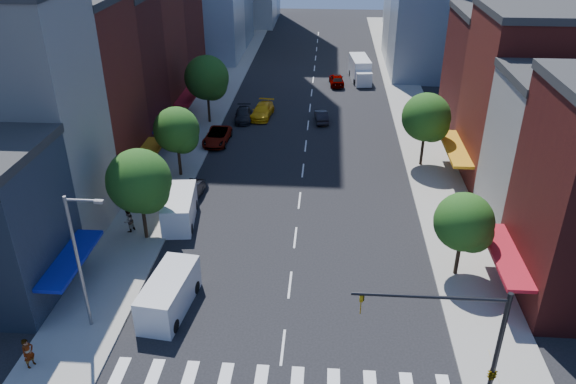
% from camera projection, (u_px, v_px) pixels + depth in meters
% --- Properties ---
extents(ground, '(220.00, 220.00, 0.00)m').
position_uv_depth(ground, '(283.00, 347.00, 33.17)').
color(ground, black).
rests_on(ground, ground).
extents(sidewalk_left, '(5.00, 120.00, 0.15)m').
position_uv_depth(sidewalk_left, '(208.00, 110.00, 69.13)').
color(sidewalk_left, gray).
rests_on(sidewalk_left, ground).
extents(sidewalk_right, '(5.00, 120.00, 0.15)m').
position_uv_depth(sidewalk_right, '(413.00, 115.00, 67.53)').
color(sidewalk_right, gray).
rests_on(sidewalk_right, ground).
extents(bldg_left_1, '(12.00, 8.00, 18.00)m').
position_uv_depth(bldg_left_1, '(9.00, 122.00, 40.84)').
color(bldg_left_1, beige).
rests_on(bldg_left_1, ground).
extents(bldg_left_2, '(12.00, 9.00, 16.00)m').
position_uv_depth(bldg_left_2, '(61.00, 98.00, 48.79)').
color(bldg_left_2, maroon).
rests_on(bldg_left_2, ground).
extents(bldg_left_3, '(12.00, 8.00, 15.00)m').
position_uv_depth(bldg_left_3, '(98.00, 75.00, 56.50)').
color(bldg_left_3, '#4A1412').
rests_on(bldg_left_3, ground).
extents(bldg_left_4, '(12.00, 9.00, 17.00)m').
position_uv_depth(bldg_left_4, '(125.00, 45.00, 63.51)').
color(bldg_left_4, maroon).
rests_on(bldg_left_4, ground).
extents(bldg_left_5, '(12.00, 10.00, 13.00)m').
position_uv_depth(bldg_left_5, '(151.00, 43.00, 72.81)').
color(bldg_left_5, '#4A1412').
rests_on(bldg_left_5, ground).
extents(bldg_right_1, '(12.00, 8.00, 12.00)m').
position_uv_depth(bldg_right_1, '(576.00, 160.00, 42.20)').
color(bldg_right_1, beige).
rests_on(bldg_right_1, ground).
extents(bldg_right_2, '(12.00, 10.00, 15.00)m').
position_uv_depth(bldg_right_2, '(542.00, 102.00, 49.41)').
color(bldg_right_2, maroon).
rests_on(bldg_right_2, ground).
extents(bldg_right_3, '(12.00, 10.00, 13.00)m').
position_uv_depth(bldg_right_3, '(509.00, 79.00, 58.68)').
color(bldg_right_3, '#4A1412').
rests_on(bldg_right_3, ground).
extents(traffic_signal, '(7.24, 2.24, 8.00)m').
position_uv_depth(traffic_signal, '(483.00, 360.00, 26.62)').
color(traffic_signal, black).
rests_on(traffic_signal, sidewalk_right).
extents(streetlight, '(2.25, 0.25, 9.00)m').
position_uv_depth(streetlight, '(80.00, 255.00, 32.33)').
color(streetlight, slate).
rests_on(streetlight, sidewalk_left).
extents(tree_left_near, '(4.80, 4.80, 7.30)m').
position_uv_depth(tree_left_near, '(141.00, 184.00, 41.22)').
color(tree_left_near, black).
rests_on(tree_left_near, sidewalk_left).
extents(tree_left_mid, '(4.20, 4.20, 6.65)m').
position_uv_depth(tree_left_mid, '(178.00, 132.00, 51.06)').
color(tree_left_mid, black).
rests_on(tree_left_mid, sidewalk_left).
extents(tree_left_far, '(5.00, 5.00, 7.75)m').
position_uv_depth(tree_left_far, '(208.00, 80.00, 63.06)').
color(tree_left_far, black).
rests_on(tree_left_far, sidewalk_left).
extents(tree_right_near, '(4.00, 4.00, 6.20)m').
position_uv_depth(tree_right_near, '(466.00, 225.00, 37.42)').
color(tree_right_near, black).
rests_on(tree_right_near, sidewalk_right).
extents(tree_right_far, '(4.60, 4.60, 7.20)m').
position_uv_depth(tree_right_far, '(428.00, 119.00, 52.94)').
color(tree_right_far, black).
rests_on(tree_right_far, sidewalk_right).
extents(parked_car_front, '(2.01, 4.03, 1.32)m').
position_uv_depth(parked_car_front, '(178.00, 280.00, 37.88)').
color(parked_car_front, '#B8B9BD').
rests_on(parked_car_front, ground).
extents(parked_car_second, '(1.90, 4.41, 1.41)m').
position_uv_depth(parked_car_second, '(190.00, 193.00, 48.79)').
color(parked_car_second, black).
rests_on(parked_car_second, ground).
extents(parked_car_third, '(2.61, 5.37, 1.47)m').
position_uv_depth(parked_car_third, '(217.00, 136.00, 59.98)').
color(parked_car_third, '#999999').
rests_on(parked_car_third, ground).
extents(parked_car_rear, '(2.28, 4.75, 1.34)m').
position_uv_depth(parked_car_rear, '(243.00, 115.00, 66.03)').
color(parked_car_rear, black).
rests_on(parked_car_rear, ground).
extents(cargo_van_near, '(2.94, 5.92, 2.42)m').
position_uv_depth(cargo_van_near, '(168.00, 295.00, 35.54)').
color(cargo_van_near, silver).
rests_on(cargo_van_near, ground).
extents(cargo_van_far, '(2.91, 5.87, 2.40)m').
position_uv_depth(cargo_van_far, '(179.00, 209.00, 45.24)').
color(cargo_van_far, silver).
rests_on(cargo_van_far, ground).
extents(taxi, '(2.71, 5.55, 1.55)m').
position_uv_depth(taxi, '(262.00, 111.00, 66.89)').
color(taxi, '#FDB70D').
rests_on(taxi, ground).
extents(traffic_car_oncoming, '(1.85, 4.15, 1.32)m').
position_uv_depth(traffic_car_oncoming, '(321.00, 116.00, 65.58)').
color(traffic_car_oncoming, black).
rests_on(traffic_car_oncoming, ground).
extents(traffic_car_far, '(2.26, 4.84, 1.60)m').
position_uv_depth(traffic_car_far, '(337.00, 80.00, 78.00)').
color(traffic_car_far, '#999999').
rests_on(traffic_car_far, ground).
extents(box_truck, '(3.12, 7.93, 3.11)m').
position_uv_depth(box_truck, '(360.00, 70.00, 79.92)').
color(box_truck, silver).
rests_on(box_truck, ground).
extents(pedestrian_near, '(0.70, 0.82, 1.91)m').
position_uv_depth(pedestrian_near, '(28.00, 353.00, 31.23)').
color(pedestrian_near, '#999999').
rests_on(pedestrian_near, sidewalk_left).
extents(pedestrian_far, '(1.04, 1.13, 1.88)m').
position_uv_depth(pedestrian_far, '(129.00, 221.00, 43.85)').
color(pedestrian_far, '#999999').
rests_on(pedestrian_far, sidewalk_left).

